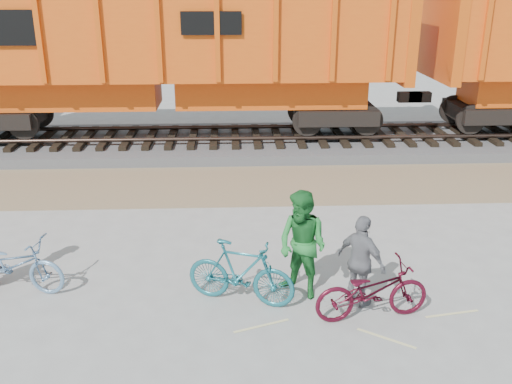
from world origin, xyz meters
TOP-DOWN VIEW (x-y plane):
  - ground at (0.00, 0.00)m, footprint 120.00×120.00m
  - gravel_strip at (0.00, 5.50)m, footprint 120.00×3.00m
  - ballast_bed at (0.00, 9.00)m, footprint 120.00×4.00m
  - track at (0.00, 9.00)m, footprint 120.00×2.60m
  - hopper_car_center at (-3.30, 9.00)m, footprint 14.00×3.13m
  - bicycle_blue at (-5.08, 0.46)m, footprint 1.92×1.02m
  - bicycle_teal at (-1.30, -0.09)m, footprint 1.85×1.07m
  - bicycle_maroon at (0.69, -0.64)m, footprint 1.86×0.87m
  - person_man at (-0.30, 0.11)m, footprint 1.11×1.10m
  - person_woman at (0.59, -0.24)m, footprint 0.86×0.93m

SIDE VIEW (x-z plane):
  - ground at x=0.00m, z-range 0.00..0.00m
  - gravel_strip at x=0.00m, z-range 0.00..0.02m
  - ballast_bed at x=0.00m, z-range 0.00..0.30m
  - bicycle_maroon at x=0.69m, z-range 0.00..0.94m
  - track at x=0.00m, z-range 0.35..0.59m
  - bicycle_blue at x=-5.08m, z-range 0.00..0.96m
  - bicycle_teal at x=-1.30m, z-range 0.00..1.07m
  - person_woman at x=0.59m, z-range 0.00..1.53m
  - person_man at x=-0.30m, z-range 0.00..1.81m
  - hopper_car_center at x=-3.30m, z-range 0.68..5.33m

